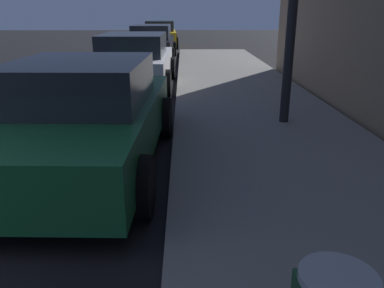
{
  "coord_description": "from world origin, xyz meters",
  "views": [
    {
      "loc": [
        4.17,
        -1.63,
        2.03
      ],
      "look_at": [
        4.24,
        1.39,
        0.97
      ],
      "focal_mm": 35.98,
      "sensor_mm": 36.0,
      "label": 1
    }
  ],
  "objects": [
    {
      "name": "car_yellow_cab",
      "position": [
        2.85,
        20.97,
        0.7
      ],
      "size": [
        2.13,
        4.39,
        1.43
      ],
      "color": "gold",
      "rests_on": "ground"
    },
    {
      "name": "car_green",
      "position": [
        2.85,
        3.29,
        0.7
      ],
      "size": [
        2.23,
        4.35,
        1.43
      ],
      "color": "#19592D",
      "rests_on": "ground"
    },
    {
      "name": "car_black",
      "position": [
        2.85,
        15.1,
        0.71
      ],
      "size": [
        1.99,
        4.53,
        1.43
      ],
      "color": "black",
      "rests_on": "ground"
    },
    {
      "name": "car_white",
      "position": [
        2.85,
        9.0,
        0.72
      ],
      "size": [
        2.13,
        4.15,
        1.43
      ],
      "color": "silver",
      "rests_on": "ground"
    }
  ]
}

